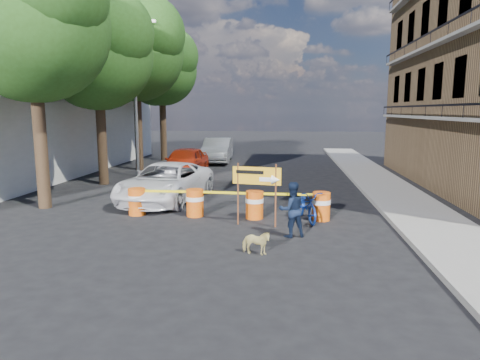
% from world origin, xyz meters
% --- Properties ---
extents(ground, '(120.00, 120.00, 0.00)m').
position_xyz_m(ground, '(0.00, 0.00, 0.00)').
color(ground, black).
rests_on(ground, ground).
extents(sidewalk_east, '(2.40, 40.00, 0.15)m').
position_xyz_m(sidewalk_east, '(6.20, 6.00, 0.07)').
color(sidewalk_east, gray).
rests_on(sidewalk_east, ground).
extents(white_building, '(8.00, 22.00, 6.00)m').
position_xyz_m(white_building, '(-13.00, 10.00, 3.00)').
color(white_building, silver).
rests_on(white_building, ground).
extents(tree_near, '(5.46, 5.20, 9.15)m').
position_xyz_m(tree_near, '(-6.73, 2.00, 6.36)').
color(tree_near, '#332316').
rests_on(tree_near, ground).
extents(tree_mid_a, '(5.25, 5.00, 8.68)m').
position_xyz_m(tree_mid_a, '(-6.74, 7.00, 6.01)').
color(tree_mid_a, '#332316').
rests_on(tree_mid_a, ground).
extents(tree_mid_b, '(5.67, 5.40, 9.62)m').
position_xyz_m(tree_mid_b, '(-6.73, 12.00, 6.71)').
color(tree_mid_b, '#332316').
rests_on(tree_mid_b, ground).
extents(tree_far, '(5.04, 4.80, 8.84)m').
position_xyz_m(tree_far, '(-6.74, 17.00, 6.22)').
color(tree_far, '#332316').
rests_on(tree_far, ground).
extents(streetlamp, '(1.25, 0.18, 8.00)m').
position_xyz_m(streetlamp, '(-5.93, 9.50, 4.38)').
color(streetlamp, gray).
rests_on(streetlamp, ground).
extents(barrel_far_left, '(0.58, 0.58, 0.90)m').
position_xyz_m(barrel_far_left, '(-3.15, 1.35, 0.47)').
color(barrel_far_left, '#E9410D').
rests_on(barrel_far_left, ground).
extents(barrel_mid_left, '(0.58, 0.58, 0.90)m').
position_xyz_m(barrel_mid_left, '(-1.18, 1.37, 0.47)').
color(barrel_mid_left, '#E9410D').
rests_on(barrel_mid_left, ground).
extents(barrel_mid_right, '(0.58, 0.58, 0.90)m').
position_xyz_m(barrel_mid_right, '(0.79, 1.29, 0.47)').
color(barrel_mid_right, '#E9410D').
rests_on(barrel_mid_right, ground).
extents(barrel_far_right, '(0.58, 0.58, 0.90)m').
position_xyz_m(barrel_far_right, '(2.92, 1.31, 0.47)').
color(barrel_far_right, '#E9410D').
rests_on(barrel_far_right, ground).
extents(detour_sign, '(1.46, 0.41, 1.90)m').
position_xyz_m(detour_sign, '(1.11, 0.37, 1.39)').
color(detour_sign, '#592D19').
rests_on(detour_sign, ground).
extents(pedestrian, '(0.90, 0.81, 1.54)m').
position_xyz_m(pedestrian, '(1.96, -0.61, 0.77)').
color(pedestrian, '#111B33').
rests_on(pedestrian, ground).
extents(bicycle, '(0.89, 1.13, 1.89)m').
position_xyz_m(bicycle, '(2.45, 1.20, 0.95)').
color(bicycle, '#1336A0').
rests_on(bicycle, ground).
extents(dog, '(0.76, 0.45, 0.61)m').
position_xyz_m(dog, '(1.10, -2.22, 0.30)').
color(dog, '#DCCC7E').
rests_on(dog, ground).
extents(suv_white, '(3.09, 5.51, 1.45)m').
position_xyz_m(suv_white, '(-2.80, 3.61, 0.73)').
color(suv_white, white).
rests_on(suv_white, ground).
extents(sedan_red, '(2.00, 4.65, 1.56)m').
position_xyz_m(sedan_red, '(-3.50, 9.62, 0.78)').
color(sedan_red, '#A5250D').
rests_on(sedan_red, ground).
extents(sedan_silver, '(1.97, 5.04, 1.63)m').
position_xyz_m(sedan_silver, '(-2.85, 16.16, 0.82)').
color(sedan_silver, '#A1A4A8').
rests_on(sedan_silver, ground).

